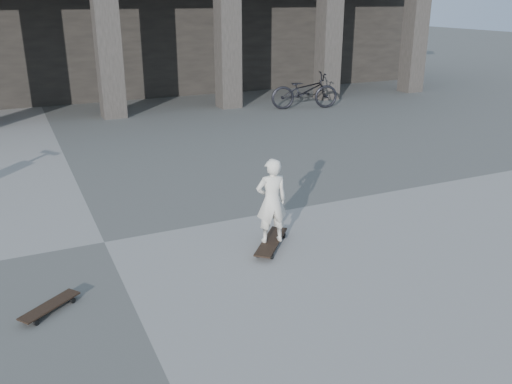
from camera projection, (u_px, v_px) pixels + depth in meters
name	position (u px, v px, depth m)	size (l,w,h in m)	color
ground	(104.00, 242.00, 7.65)	(90.00, 90.00, 0.00)	#4F504D
colonnade	(23.00, 4.00, 18.37)	(28.00, 8.82, 6.00)	black
longboard	(271.00, 242.00, 7.47)	(0.82, 0.89, 0.10)	black
skateboard_spare	(50.00, 306.00, 5.94)	(0.69, 0.57, 0.09)	black
child	(272.00, 201.00, 7.27)	(0.43, 0.28, 1.18)	silver
bicycle	(304.00, 91.00, 16.61)	(0.72, 2.07, 1.09)	black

